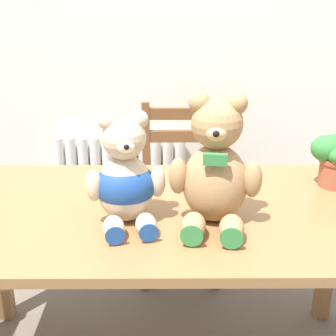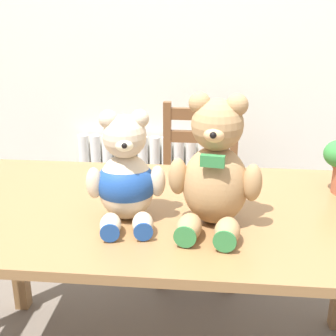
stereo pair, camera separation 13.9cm
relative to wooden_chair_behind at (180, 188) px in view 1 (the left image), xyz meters
name	(u,v)px [view 1 (the left image)]	position (x,y,z in m)	size (l,w,h in m)	color
wall_back	(164,9)	(-0.08, 0.41, 0.86)	(8.00, 0.04, 2.60)	silver
radiator	(121,192)	(-0.34, 0.34, -0.17)	(0.77, 0.10, 0.61)	white
dining_table	(164,231)	(-0.08, -0.81, 0.18)	(1.52, 0.83, 0.71)	olive
wooden_chair_behind	(180,188)	(0.00, 0.00, 0.00)	(0.39, 0.41, 0.86)	brown
teddy_bear_left	(126,179)	(-0.19, -0.91, 0.40)	(0.24, 0.27, 0.34)	beige
teddy_bear_right	(215,169)	(0.07, -0.92, 0.44)	(0.28, 0.29, 0.40)	tan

